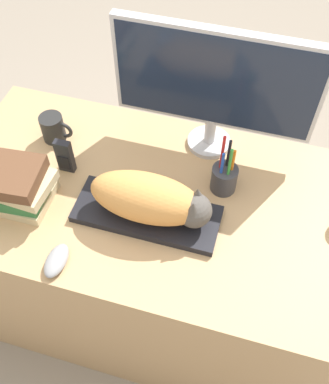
{
  "coord_description": "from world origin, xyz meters",
  "views": [
    {
      "loc": [
        0.18,
        -0.42,
        1.87
      ],
      "look_at": [
        -0.04,
        0.34,
        0.83
      ],
      "focal_mm": 42.0,
      "sensor_mm": 36.0,
      "label": 1
    }
  ],
  "objects_px": {
    "cat": "(153,199)",
    "phone": "(65,156)",
    "keyboard": "(147,214)",
    "book_stack": "(16,186)",
    "coffee_mug": "(54,128)",
    "computer_mouse": "(56,261)",
    "pen_cup": "(224,177)",
    "monitor": "(215,84)"
  },
  "relations": [
    {
      "from": "cat",
      "to": "phone",
      "type": "relative_size",
      "value": 2.88
    },
    {
      "from": "keyboard",
      "to": "cat",
      "type": "bearing_deg",
      "value": 0.0
    },
    {
      "from": "book_stack",
      "to": "coffee_mug",
      "type": "bearing_deg",
      "value": 92.18
    },
    {
      "from": "computer_mouse",
      "to": "book_stack",
      "type": "bearing_deg",
      "value": 138.9
    },
    {
      "from": "coffee_mug",
      "to": "pen_cup",
      "type": "bearing_deg",
      "value": -5.2
    },
    {
      "from": "pen_cup",
      "to": "phone",
      "type": "xyz_separation_m",
      "value": [
        -0.49,
        -0.06,
        0.01
      ]
    },
    {
      "from": "phone",
      "to": "pen_cup",
      "type": "bearing_deg",
      "value": 7.27
    },
    {
      "from": "computer_mouse",
      "to": "keyboard",
      "type": "bearing_deg",
      "value": 48.76
    },
    {
      "from": "coffee_mug",
      "to": "cat",
      "type": "bearing_deg",
      "value": -28.2
    },
    {
      "from": "book_stack",
      "to": "monitor",
      "type": "bearing_deg",
      "value": 38.03
    },
    {
      "from": "monitor",
      "to": "book_stack",
      "type": "distance_m",
      "value": 0.65
    },
    {
      "from": "coffee_mug",
      "to": "keyboard",
      "type": "bearing_deg",
      "value": -29.36
    },
    {
      "from": "keyboard",
      "to": "computer_mouse",
      "type": "height_order",
      "value": "computer_mouse"
    },
    {
      "from": "cat",
      "to": "monitor",
      "type": "bearing_deg",
      "value": 74.68
    },
    {
      "from": "phone",
      "to": "book_stack",
      "type": "height_order",
      "value": "book_stack"
    },
    {
      "from": "cat",
      "to": "pen_cup",
      "type": "bearing_deg",
      "value": 43.96
    },
    {
      "from": "computer_mouse",
      "to": "book_stack",
      "type": "xyz_separation_m",
      "value": [
        -0.19,
        0.17,
        0.06
      ]
    },
    {
      "from": "coffee_mug",
      "to": "phone",
      "type": "xyz_separation_m",
      "value": [
        0.09,
        -0.12,
        0.01
      ]
    },
    {
      "from": "keyboard",
      "to": "coffee_mug",
      "type": "relative_size",
      "value": 3.92
    },
    {
      "from": "coffee_mug",
      "to": "book_stack",
      "type": "xyz_separation_m",
      "value": [
        0.01,
        -0.27,
        0.03
      ]
    },
    {
      "from": "computer_mouse",
      "to": "pen_cup",
      "type": "xyz_separation_m",
      "value": [
        0.38,
        0.38,
        0.03
      ]
    },
    {
      "from": "cat",
      "to": "book_stack",
      "type": "distance_m",
      "value": 0.4
    },
    {
      "from": "coffee_mug",
      "to": "phone",
      "type": "distance_m",
      "value": 0.15
    },
    {
      "from": "monitor",
      "to": "computer_mouse",
      "type": "relative_size",
      "value": 5.69
    },
    {
      "from": "monitor",
      "to": "pen_cup",
      "type": "relative_size",
      "value": 2.84
    },
    {
      "from": "cat",
      "to": "coffee_mug",
      "type": "distance_m",
      "value": 0.47
    },
    {
      "from": "keyboard",
      "to": "book_stack",
      "type": "height_order",
      "value": "book_stack"
    },
    {
      "from": "keyboard",
      "to": "phone",
      "type": "distance_m",
      "value": 0.32
    },
    {
      "from": "monitor",
      "to": "cat",
      "type": "bearing_deg",
      "value": -105.32
    },
    {
      "from": "pen_cup",
      "to": "phone",
      "type": "height_order",
      "value": "pen_cup"
    },
    {
      "from": "monitor",
      "to": "pen_cup",
      "type": "distance_m",
      "value": 0.28
    },
    {
      "from": "cat",
      "to": "phone",
      "type": "distance_m",
      "value": 0.33
    },
    {
      "from": "cat",
      "to": "computer_mouse",
      "type": "height_order",
      "value": "cat"
    },
    {
      "from": "monitor",
      "to": "phone",
      "type": "relative_size",
      "value": 4.98
    },
    {
      "from": "cat",
      "to": "monitor",
      "type": "xyz_separation_m",
      "value": [
        0.09,
        0.33,
        0.16
      ]
    },
    {
      "from": "cat",
      "to": "book_stack",
      "type": "xyz_separation_m",
      "value": [
        -0.4,
        -0.05,
        -0.02
      ]
    },
    {
      "from": "keyboard",
      "to": "computer_mouse",
      "type": "relative_size",
      "value": 3.99
    },
    {
      "from": "cat",
      "to": "pen_cup",
      "type": "relative_size",
      "value": 1.64
    },
    {
      "from": "monitor",
      "to": "coffee_mug",
      "type": "bearing_deg",
      "value": -167.21
    },
    {
      "from": "coffee_mug",
      "to": "phone",
      "type": "height_order",
      "value": "phone"
    },
    {
      "from": "cat",
      "to": "phone",
      "type": "xyz_separation_m",
      "value": [
        -0.32,
        0.1,
        -0.03
      ]
    },
    {
      "from": "cat",
      "to": "coffee_mug",
      "type": "relative_size",
      "value": 3.24
    }
  ]
}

